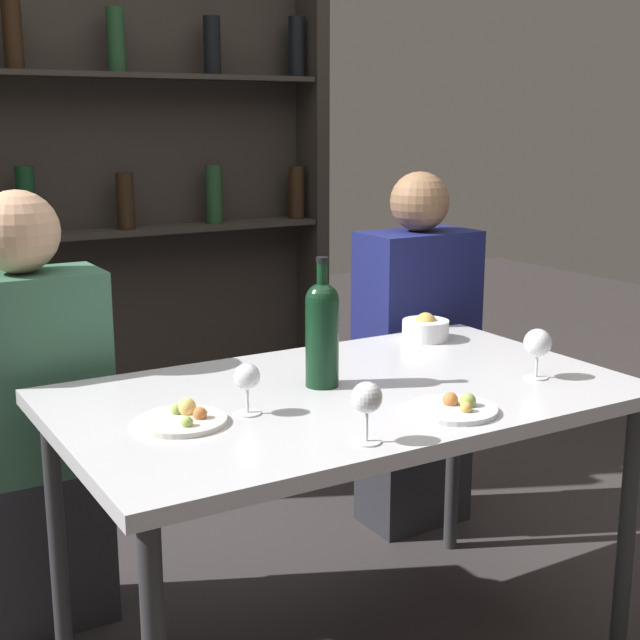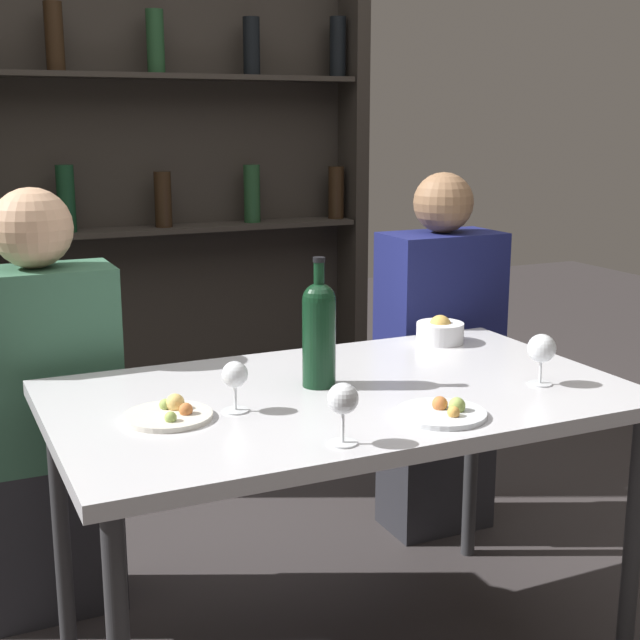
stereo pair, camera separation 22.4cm
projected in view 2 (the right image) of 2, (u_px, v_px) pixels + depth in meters
name	position (u px, v px, depth m)	size (l,w,h in m)	color
dining_table	(341.00, 414.00, 2.18)	(1.39, 0.82, 0.74)	silver
wine_rack_wall	(158.00, 158.00, 3.52)	(1.74, 0.21, 2.38)	#28231E
wine_bottle	(319.00, 330.00, 2.17)	(0.08, 0.08, 0.32)	black
wine_glass_0	(235.00, 377.00, 1.99)	(0.06, 0.06, 0.12)	silver
wine_glass_1	(343.00, 401.00, 1.79)	(0.06, 0.06, 0.13)	silver
wine_glass_2	(542.00, 350.00, 2.19)	(0.07, 0.07, 0.13)	silver
food_plate_0	(170.00, 414.00, 1.96)	(0.20, 0.20, 0.05)	silver
food_plate_1	(443.00, 412.00, 1.97)	(0.20, 0.20, 0.04)	silver
snack_bowl	(440.00, 331.00, 2.62)	(0.14, 0.14, 0.08)	white
seated_person_left	(46.00, 419.00, 2.46)	(0.40, 0.22, 1.21)	#26262B
seated_person_right	(438.00, 366.00, 2.98)	(0.39, 0.22, 1.21)	#26262B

